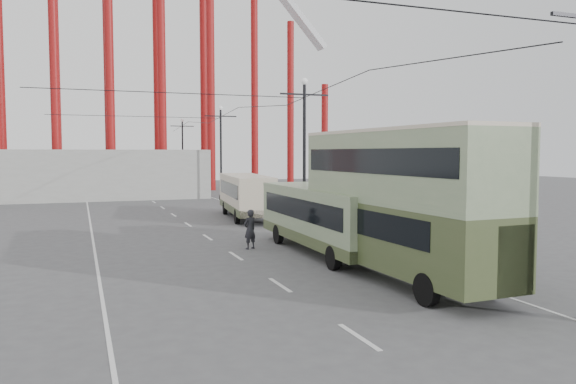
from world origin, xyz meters
name	(u,v)px	position (x,y,z in m)	size (l,w,h in m)	color
ground	(357,312)	(0.00, 0.00, 0.00)	(160.00, 160.00, 0.00)	#4B4B4D
road_markings	(197,229)	(-0.86, 19.70, 0.01)	(12.52, 120.00, 0.01)	silver
lamp_post_mid	(304,153)	(5.60, 18.00, 4.68)	(3.20, 0.44, 9.32)	black
lamp_post_far	(221,153)	(5.60, 40.00, 4.68)	(3.20, 0.44, 9.32)	black
lamp_post_distant	(183,153)	(5.60, 62.00, 4.68)	(3.20, 0.44, 9.32)	black
roller_coaster	(120,1)	(-2.49, 56.89, 22.92)	(52.95, 5.00, 55.48)	maroon
fairground_shed	(96,174)	(-6.00, 47.00, 2.50)	(22.00, 10.00, 5.00)	#9C9B97
double_decker_bus	(399,196)	(3.34, 3.19, 3.11)	(2.96, 10.43, 5.56)	#3C4927
single_decker_green	(323,216)	(3.02, 9.31, 1.73)	(2.67, 10.90, 3.07)	gray
single_decker_cream	(246,194)	(3.57, 24.20, 1.74)	(3.61, 10.13, 3.08)	beige
pedestrian	(250,229)	(0.13, 11.57, 0.97)	(0.71, 0.46, 1.93)	black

